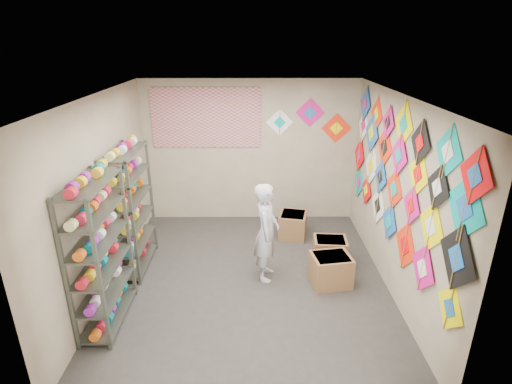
{
  "coord_description": "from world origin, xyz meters",
  "views": [
    {
      "loc": [
        0.06,
        -5.05,
        3.4
      ],
      "look_at": [
        0.1,
        0.3,
        1.3
      ],
      "focal_mm": 28.0,
      "sensor_mm": 36.0,
      "label": 1
    }
  ],
  "objects_px": {
    "shelf_rack_front": "(100,254)",
    "shelf_rack_back": "(131,210)",
    "carton_a": "(331,270)",
    "carton_b": "(330,251)",
    "shopkeeper": "(266,232)",
    "carton_c": "(293,225)"
  },
  "relations": [
    {
      "from": "shelf_rack_front",
      "to": "shelf_rack_back",
      "type": "relative_size",
      "value": 1.0
    },
    {
      "from": "shelf_rack_front",
      "to": "shelf_rack_back",
      "type": "bearing_deg",
      "value": 90.0
    },
    {
      "from": "carton_a",
      "to": "carton_b",
      "type": "xyz_separation_m",
      "value": [
        0.09,
        0.58,
        -0.02
      ]
    },
    {
      "from": "shopkeeper",
      "to": "shelf_rack_back",
      "type": "bearing_deg",
      "value": 87.64
    },
    {
      "from": "shelf_rack_front",
      "to": "carton_c",
      "type": "xyz_separation_m",
      "value": [
        2.55,
        2.26,
        -0.73
      ]
    },
    {
      "from": "shopkeeper",
      "to": "carton_a",
      "type": "distance_m",
      "value": 1.08
    },
    {
      "from": "shelf_rack_front",
      "to": "shelf_rack_back",
      "type": "height_order",
      "value": "same"
    },
    {
      "from": "shelf_rack_front",
      "to": "carton_b",
      "type": "distance_m",
      "value": 3.42
    },
    {
      "from": "carton_b",
      "to": "carton_c",
      "type": "bearing_deg",
      "value": 123.59
    },
    {
      "from": "shelf_rack_back",
      "to": "shopkeeper",
      "type": "relative_size",
      "value": 1.27
    },
    {
      "from": "carton_a",
      "to": "carton_b",
      "type": "bearing_deg",
      "value": 71.65
    },
    {
      "from": "shelf_rack_back",
      "to": "carton_c",
      "type": "distance_m",
      "value": 2.82
    },
    {
      "from": "carton_b",
      "to": "carton_a",
      "type": "bearing_deg",
      "value": -94.64
    },
    {
      "from": "shelf_rack_back",
      "to": "shopkeeper",
      "type": "xyz_separation_m",
      "value": [
        2.03,
        -0.33,
        -0.2
      ]
    },
    {
      "from": "shopkeeper",
      "to": "carton_a",
      "type": "height_order",
      "value": "shopkeeper"
    },
    {
      "from": "shelf_rack_front",
      "to": "shelf_rack_back",
      "type": "xyz_separation_m",
      "value": [
        0.0,
        1.3,
        0.0
      ]
    },
    {
      "from": "shopkeeper",
      "to": "carton_a",
      "type": "xyz_separation_m",
      "value": [
        0.93,
        -0.19,
        -0.52
      ]
    },
    {
      "from": "shopkeeper",
      "to": "carton_b",
      "type": "xyz_separation_m",
      "value": [
        1.03,
        0.39,
        -0.54
      ]
    },
    {
      "from": "carton_a",
      "to": "carton_c",
      "type": "bearing_deg",
      "value": 96.28
    },
    {
      "from": "shopkeeper",
      "to": "carton_c",
      "type": "xyz_separation_m",
      "value": [
        0.52,
        1.3,
        -0.52
      ]
    },
    {
      "from": "carton_a",
      "to": "shopkeeper",
      "type": "bearing_deg",
      "value": 159.16
    },
    {
      "from": "carton_b",
      "to": "shopkeeper",
      "type": "bearing_deg",
      "value": -154.79
    }
  ]
}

